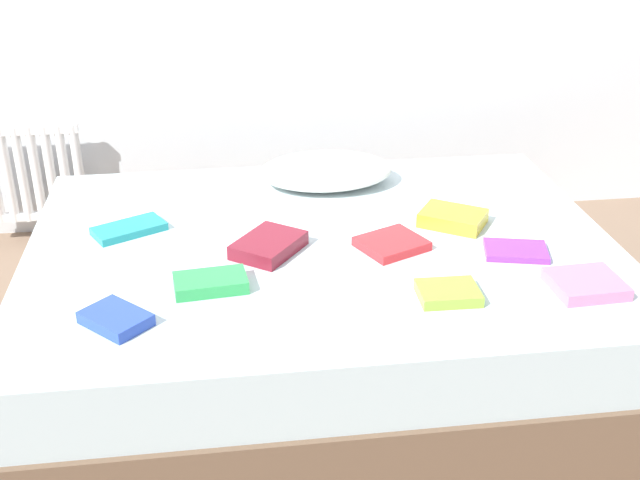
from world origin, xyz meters
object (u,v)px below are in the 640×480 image
(radiator, at_px, (29,174))
(textbook_teal, at_px, (129,229))
(bed, at_px, (322,306))
(textbook_lime, at_px, (448,293))
(textbook_maroon, at_px, (269,245))
(textbook_red, at_px, (392,244))
(textbook_green, at_px, (210,283))
(textbook_purple, at_px, (516,251))
(pillow, at_px, (326,171))
(textbook_blue, at_px, (116,319))
(textbook_yellow, at_px, (453,218))
(textbook_pink, at_px, (586,284))

(radiator, distance_m, textbook_teal, 1.19)
(bed, xyz_separation_m, textbook_lime, (0.32, -0.42, 0.27))
(textbook_maroon, distance_m, textbook_lime, 0.62)
(textbook_teal, xyz_separation_m, textbook_red, (0.87, -0.24, 0.00))
(bed, bearing_deg, radiator, 135.02)
(textbook_green, height_order, textbook_purple, textbook_green)
(textbook_red, relative_size, textbook_purple, 1.00)
(textbook_red, bearing_deg, textbook_teal, 139.75)
(bed, relative_size, textbook_red, 9.98)
(bed, xyz_separation_m, textbook_teal, (-0.65, 0.16, 0.27))
(pillow, relative_size, textbook_purple, 2.60)
(radiator, height_order, textbook_lime, radiator)
(textbook_blue, bearing_deg, textbook_yellow, 70.16)
(textbook_teal, xyz_separation_m, textbook_purple, (1.26, -0.33, -0.00))
(radiator, bearing_deg, textbook_blue, -71.04)
(pillow, bearing_deg, textbook_purple, -51.87)
(bed, bearing_deg, textbook_lime, -53.29)
(textbook_teal, distance_m, textbook_purple, 1.31)
(textbook_blue, relative_size, textbook_yellow, 0.85)
(pillow, bearing_deg, textbook_teal, -155.01)
(pillow, relative_size, textbook_pink, 2.55)
(textbook_green, distance_m, textbook_purple, 0.99)
(pillow, relative_size, textbook_teal, 2.19)
(textbook_maroon, bearing_deg, textbook_green, 175.90)
(radiator, relative_size, textbook_pink, 2.41)
(textbook_blue, bearing_deg, radiator, 154.50)
(textbook_blue, bearing_deg, textbook_purple, 57.42)
(pillow, distance_m, textbook_lime, 0.95)
(pillow, bearing_deg, textbook_green, -120.69)
(textbook_maroon, bearing_deg, textbook_yellow, -42.43)
(textbook_lime, height_order, textbook_pink, textbook_pink)
(textbook_lime, relative_size, textbook_purple, 0.88)
(textbook_green, xyz_separation_m, textbook_purple, (0.99, 0.10, -0.01))
(textbook_yellow, relative_size, textbook_purple, 1.07)
(textbook_teal, height_order, textbook_yellow, textbook_yellow)
(textbook_teal, bearing_deg, textbook_lime, -58.64)
(textbook_red, height_order, textbook_pink, textbook_pink)
(textbook_lime, bearing_deg, textbook_purple, 40.98)
(textbook_maroon, bearing_deg, radiator, 75.99)
(textbook_red, distance_m, textbook_purple, 0.40)
(textbook_yellow, bearing_deg, radiator, 179.52)
(pillow, bearing_deg, textbook_red, -76.67)
(radiator, bearing_deg, textbook_teal, -62.09)
(textbook_red, height_order, textbook_yellow, textbook_yellow)
(radiator, distance_m, textbook_green, 1.70)
(pillow, height_order, textbook_blue, pillow)
(textbook_yellow, bearing_deg, textbook_red, -115.59)
(pillow, height_order, textbook_maroon, pillow)
(radiator, bearing_deg, textbook_green, -60.74)
(textbook_teal, relative_size, textbook_blue, 1.30)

